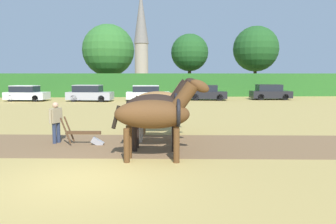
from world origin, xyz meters
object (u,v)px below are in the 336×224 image
at_px(church_spire, 141,36).
at_px(draft_horse_lead_left, 156,114).
at_px(plow, 87,136).
at_px(farmer_at_plow, 56,120).
at_px(draft_horse_lead_right, 158,108).
at_px(farmer_beside_team, 162,109).
at_px(parked_car_center, 147,93).
at_px(parked_car_center_right, 207,93).
at_px(parked_car_right, 270,92).
at_px(parked_car_left, 26,94).
at_px(draft_horse_trail_left, 160,107).
at_px(draft_horse_trail_right, 161,102).
at_px(tree_center, 256,49).
at_px(tree_left, 108,50).
at_px(parked_car_center_left, 89,93).
at_px(tree_center_left, 190,53).

bearing_deg(church_spire, draft_horse_lead_left, -88.56).
height_order(plow, farmer_at_plow, farmer_at_plow).
bearing_deg(farmer_at_plow, draft_horse_lead_right, 11.11).
bearing_deg(farmer_beside_team, parked_car_center, 110.95).
height_order(parked_car_center_right, parked_car_right, parked_car_right).
height_order(church_spire, parked_car_center, church_spire).
bearing_deg(parked_car_center, church_spire, 91.97).
xyz_separation_m(draft_horse_lead_right, parked_car_left, (-12.19, 21.66, -0.72)).
xyz_separation_m(draft_horse_trail_left, draft_horse_trail_right, (0.11, 1.43, 0.09)).
bearing_deg(plow, draft_horse_trail_left, 15.09).
bearing_deg(parked_car_center_right, farmer_at_plow, -105.25).
distance_m(draft_horse_lead_left, plow, 3.59).
distance_m(tree_center, farmer_at_plow, 37.07).
xyz_separation_m(tree_left, parked_car_center_left, (-0.63, -10.97, -4.91)).
height_order(draft_horse_lead_right, parked_car_right, draft_horse_lead_right).
bearing_deg(farmer_at_plow, draft_horse_trail_right, 51.33).
bearing_deg(parked_car_center, farmer_at_plow, -99.49).
bearing_deg(parked_car_right, draft_horse_lead_left, -115.02).
relative_size(draft_horse_trail_right, parked_car_center_left, 0.61).
height_order(church_spire, parked_car_left, church_spire).
relative_size(tree_center_left, tree_center, 0.86).
relative_size(farmer_beside_team, parked_car_center_left, 0.35).
xyz_separation_m(farmer_beside_team, parked_car_center_right, (5.32, 17.06, -0.18)).
height_order(tree_left, draft_horse_lead_left, tree_left).
height_order(tree_center, parked_car_center_left, tree_center).
bearing_deg(farmer_at_plow, tree_left, 123.06).
distance_m(plow, farmer_at_plow, 1.37).
bearing_deg(farmer_at_plow, tree_center_left, 103.85).
bearing_deg(parked_car_center_right, tree_left, 146.73).
relative_size(draft_horse_lead_left, parked_car_left, 0.71).
height_order(farmer_beside_team, parked_car_center_left, farmer_beside_team).
distance_m(tree_center, parked_car_center, 19.62).
bearing_deg(church_spire, tree_center, -59.31).
bearing_deg(tree_center, draft_horse_lead_left, -112.64).
relative_size(draft_horse_lead_left, farmer_at_plow, 1.92).
bearing_deg(parked_car_center_right, parked_car_left, -170.27).
distance_m(tree_left, draft_horse_lead_right, 32.63).
bearing_deg(draft_horse_trail_right, draft_horse_lead_right, -89.89).
height_order(draft_horse_trail_left, farmer_at_plow, draft_horse_trail_left).
bearing_deg(parked_car_left, draft_horse_lead_right, -53.03).
bearing_deg(tree_center, draft_horse_trail_left, -114.12).
relative_size(tree_left, parked_car_left, 2.15).
distance_m(church_spire, draft_horse_lead_left, 62.31).
xyz_separation_m(draft_horse_trail_right, parked_car_center, (-0.61, 18.54, -0.68)).
xyz_separation_m(parked_car_left, parked_car_center_right, (17.84, 0.05, -0.00)).
relative_size(tree_left, church_spire, 0.44).
height_order(church_spire, draft_horse_lead_right, church_spire).
height_order(farmer_at_plow, parked_car_center_left, parked_car_center_left).
distance_m(draft_horse_lead_right, draft_horse_trail_right, 2.87).
height_order(tree_center_left, parked_car_center, tree_center_left).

